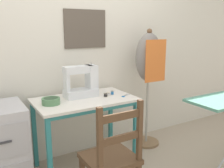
# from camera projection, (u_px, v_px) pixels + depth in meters

# --- Properties ---
(wall_back) EXTENTS (10.00, 0.07, 2.55)m
(wall_back) POSITION_uv_depth(u_px,v_px,m) (69.00, 42.00, 2.67)
(wall_back) COLOR silver
(wall_back) RESTS_ON ground_plane
(sewing_table) EXTENTS (0.98, 0.59, 0.73)m
(sewing_table) POSITION_uv_depth(u_px,v_px,m) (85.00, 108.00, 2.49)
(sewing_table) COLOR silver
(sewing_table) RESTS_ON ground_plane
(sewing_machine) EXTENTS (0.35, 0.17, 0.34)m
(sewing_machine) POSITION_uv_depth(u_px,v_px,m) (83.00, 82.00, 2.53)
(sewing_machine) COLOR white
(sewing_machine) RESTS_ON sewing_table
(fabric_bowl) EXTENTS (0.17, 0.17, 0.06)m
(fabric_bowl) POSITION_uv_depth(u_px,v_px,m) (51.00, 101.00, 2.30)
(fabric_bowl) COLOR #56895B
(fabric_bowl) RESTS_ON sewing_table
(scissors) EXTENTS (0.12, 0.09, 0.01)m
(scissors) POSITION_uv_depth(u_px,v_px,m) (125.00, 96.00, 2.57)
(scissors) COLOR silver
(scissors) RESTS_ON sewing_table
(thread_spool_near_machine) EXTENTS (0.04, 0.04, 0.04)m
(thread_spool_near_machine) POSITION_uv_depth(u_px,v_px,m) (106.00, 95.00, 2.55)
(thread_spool_near_machine) COLOR black
(thread_spool_near_machine) RESTS_ON sewing_table
(thread_spool_mid_table) EXTENTS (0.04, 0.04, 0.03)m
(thread_spool_mid_table) POSITION_uv_depth(u_px,v_px,m) (108.00, 94.00, 2.59)
(thread_spool_mid_table) COLOR silver
(thread_spool_mid_table) RESTS_ON sewing_table
(thread_spool_far_edge) EXTENTS (0.04, 0.04, 0.04)m
(thread_spool_far_edge) POSITION_uv_depth(u_px,v_px,m) (112.00, 93.00, 2.63)
(thread_spool_far_edge) COLOR #2875C1
(thread_spool_far_edge) RESTS_ON sewing_table
(wooden_chair) EXTENTS (0.40, 0.38, 0.91)m
(wooden_chair) POSITION_uv_depth(u_px,v_px,m) (112.00, 159.00, 1.96)
(wooden_chair) COLOR #513823
(wooden_chair) RESTS_ON ground_plane
(filing_cabinet) EXTENTS (0.40, 0.52, 0.78)m
(filing_cabinet) POSITION_uv_depth(u_px,v_px,m) (2.00, 149.00, 2.17)
(filing_cabinet) COLOR #B7B7BC
(filing_cabinet) RESTS_ON ground_plane
(dress_form) EXTENTS (0.34, 0.32, 1.42)m
(dress_form) POSITION_uv_depth(u_px,v_px,m) (149.00, 63.00, 2.92)
(dress_form) COLOR #846647
(dress_form) RESTS_ON ground_plane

